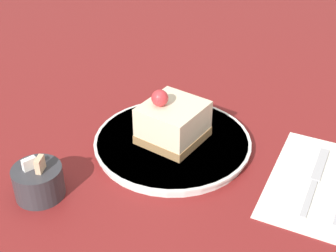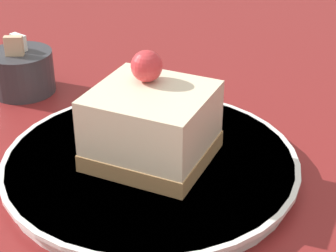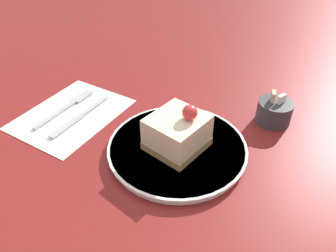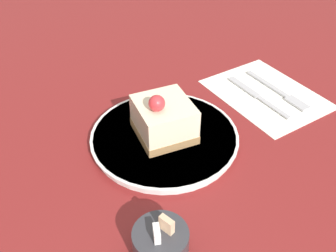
# 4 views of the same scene
# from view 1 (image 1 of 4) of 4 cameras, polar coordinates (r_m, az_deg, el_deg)

# --- Properties ---
(ground_plane) EXTENTS (4.00, 4.00, 0.00)m
(ground_plane) POSITION_cam_1_polar(r_m,az_deg,el_deg) (0.80, 1.06, -2.00)
(ground_plane) COLOR maroon
(plate) EXTENTS (0.26, 0.26, 0.02)m
(plate) POSITION_cam_1_polar(r_m,az_deg,el_deg) (0.79, 0.39, -2.02)
(plate) COLOR silver
(plate) RESTS_ON ground_plane
(cake_slice) EXTENTS (0.11, 0.11, 0.09)m
(cake_slice) POSITION_cam_1_polar(r_m,az_deg,el_deg) (0.76, 0.50, 0.52)
(cake_slice) COLOR #9E7547
(cake_slice) RESTS_ON plate
(napkin) EXTENTS (0.19, 0.24, 0.00)m
(napkin) POSITION_cam_1_polar(r_m,az_deg,el_deg) (0.75, 19.32, -7.03)
(napkin) COLOR white
(napkin) RESTS_ON ground_plane
(knife) EXTENTS (0.02, 0.17, 0.00)m
(knife) POSITION_cam_1_polar(r_m,az_deg,el_deg) (0.76, 17.70, -5.63)
(knife) COLOR #B2B2B7
(knife) RESTS_ON napkin
(sugar_bowl) EXTENTS (0.07, 0.07, 0.07)m
(sugar_bowl) POSITION_cam_1_polar(r_m,az_deg,el_deg) (0.71, -15.51, -6.51)
(sugar_bowl) COLOR #333338
(sugar_bowl) RESTS_ON ground_plane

